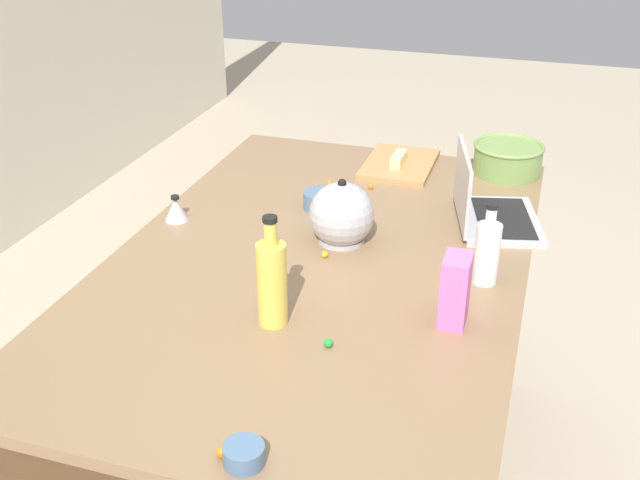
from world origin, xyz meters
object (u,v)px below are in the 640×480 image
Objects in this scene: butter_stick_left at (399,159)px; kitchen_timer at (176,209)px; bottle_oil at (272,281)px; mixing_bowl_large at (508,158)px; bottle_vinegar at (487,252)px; ramekin_small at (321,200)px; cutting_board at (399,164)px; kettle at (342,215)px; candy_bag at (455,290)px; ramekin_medium at (244,455)px; laptop at (487,209)px.

kitchen_timer is at bearing 137.57° from butter_stick_left.
kitchen_timer is (0.42, 0.46, -0.07)m from bottle_oil.
bottle_vinegar is at bearing -178.89° from mixing_bowl_large.
bottle_oil reaches higher than butter_stick_left.
cutting_board is at bearing -21.23° from ramekin_small.
kettle is 2.04× the size of ramekin_small.
bottle_vinegar is at bearing -95.83° from kitchen_timer.
mixing_bowl_large is 0.68m from ramekin_small.
ramekin_small is 0.70m from candy_bag.
bottle_vinegar is at bearing -152.22° from cutting_board.
laptop is at bearing -14.98° from ramekin_medium.
cutting_board is at bearing 98.59° from mixing_bowl_large.
laptop is 0.41m from mixing_bowl_large.
laptop is 0.55m from candy_bag.
bottle_vinegar reaches higher than cutting_board.
kitchen_timer is at bearing 118.39° from ramekin_small.
cutting_board is 3.06× the size of ramekin_small.
cutting_board is at bearing 0.00° from butter_stick_left.
bottle_vinegar is at bearing -151.47° from butter_stick_left.
bottle_oil is 3.51× the size of kitchen_timer.
bottle_vinegar is 0.55m from bottle_oil.
butter_stick_left is 0.41m from ramekin_small.
kitchen_timer is at bearing 138.61° from cutting_board.
laptop is 0.49m from cutting_board.
bottle_oil is 3.55× the size of ramekin_medium.
bottle_vinegar is 2.06× the size of ramekin_small.
ramekin_medium is (-0.77, 0.33, -0.07)m from bottle_vinegar.
kitchen_timer is at bearing 106.01° from laptop.
candy_bag is at bearing -26.74° from ramekin_medium.
kitchen_timer is (-0.59, 0.53, -0.00)m from butter_stick_left.
laptop is at bearing -31.25° from bottle_oil.
mixing_bowl_large is at bearing -1.96° from candy_bag.
butter_stick_left is at bearing 19.97° from candy_bag.
kitchen_timer reaches higher than butter_stick_left.
mixing_bowl_large is 2.11× the size of butter_stick_left.
bottle_oil is 2.45× the size of butter_stick_left.
bottle_oil is (-0.33, 0.44, 0.02)m from bottle_vinegar.
bottle_vinegar is 0.84m from ramekin_medium.
mixing_bowl_large is 0.73× the size of cutting_board.
kitchen_timer reaches higher than ramekin_medium.
bottle_vinegar is 0.79m from cutting_board.
bottle_oil is at bearing 126.78° from bottle_vinegar.
cutting_board is 4.16× the size of kitchen_timer.
ramekin_medium is 0.64m from candy_bag.
bottle_vinegar reaches higher than butter_stick_left.
butter_stick_left is at bearing 44.83° from laptop.
butter_stick_left is at bearing -3.75° from kettle.
ramekin_small is (-0.40, 0.16, 0.02)m from cutting_board.
kettle is 0.48m from candy_bag.
kettle reaches higher than kitchen_timer.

